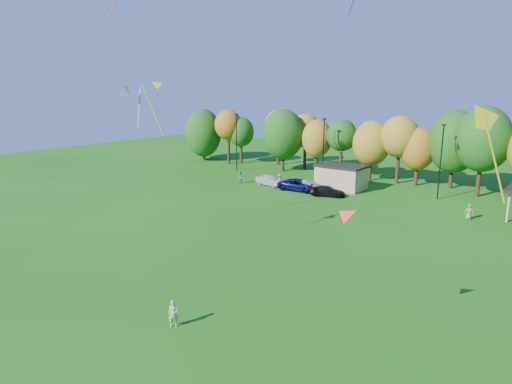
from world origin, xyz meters
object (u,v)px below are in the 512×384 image
Objects in this scene: kite_flyer at (173,314)px; car_b at (308,186)px; car_d at (327,191)px; car_c at (299,185)px; car_a at (270,180)px.

kite_flyer is 0.39× the size of car_b.
car_d is (-8.81, 33.46, -0.16)m from kite_flyer.
car_d is at bearing -100.55° from car_c.
car_a is 5.00m from car_c.
car_c is 1.23× the size of car_d.
car_b is 3.67m from car_d.
car_c is at bearing 64.57° from car_d.
car_c is (-13.26, 33.90, -0.04)m from kite_flyer.
car_a reaches higher than car_b.
car_c is at bearing 132.67° from car_b.
kite_flyer is 34.60m from car_d.
car_c reaches higher than car_a.
car_d is at bearing 61.95° from kite_flyer.
car_d is at bearing -101.89° from car_b.
car_a reaches higher than car_d.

